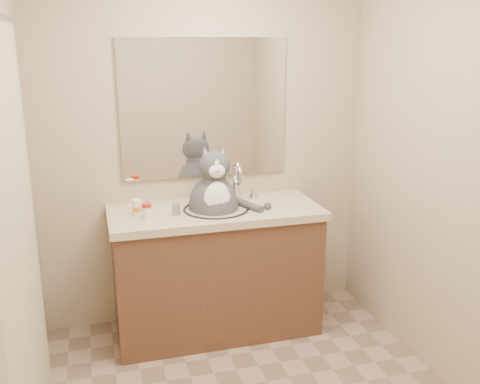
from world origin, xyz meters
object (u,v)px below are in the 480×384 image
cat (214,202)px  pill_bottle_redcap (147,211)px  grey_canister (176,209)px  pill_bottle_orange (137,208)px

cat → pill_bottle_redcap: (-0.43, -0.10, 0.01)m
grey_canister → pill_bottle_redcap: bearing=-168.8°
cat → pill_bottle_redcap: size_ratio=6.43×
cat → grey_canister: cat is taller
cat → pill_bottle_orange: cat is taller
pill_bottle_orange → grey_canister: bearing=-15.9°
pill_bottle_redcap → grey_canister: pill_bottle_redcap is taller
pill_bottle_redcap → grey_canister: bearing=11.2°
pill_bottle_redcap → grey_canister: size_ratio=1.33×
pill_bottle_orange → grey_canister: 0.24m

